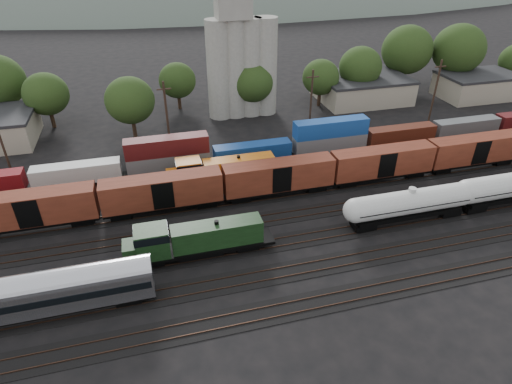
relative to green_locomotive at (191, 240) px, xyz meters
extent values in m
plane|color=black|center=(12.17, 5.00, -2.51)|extent=(600.00, 600.00, 0.00)
cube|color=black|center=(12.17, -10.00, -2.47)|extent=(180.00, 3.20, 0.08)
cube|color=#382319|center=(12.17, -10.72, -2.39)|extent=(180.00, 0.08, 0.16)
cube|color=#382319|center=(12.17, -9.28, -2.39)|extent=(180.00, 0.08, 0.16)
cube|color=black|center=(12.17, -5.00, -2.47)|extent=(180.00, 3.20, 0.08)
cube|color=#382319|center=(12.17, -5.72, -2.39)|extent=(180.00, 0.08, 0.16)
cube|color=#382319|center=(12.17, -4.28, -2.39)|extent=(180.00, 0.08, 0.16)
cube|color=black|center=(12.17, 0.00, -2.47)|extent=(180.00, 3.20, 0.08)
cube|color=#382319|center=(12.17, -0.72, -2.39)|extent=(180.00, 0.08, 0.16)
cube|color=#382319|center=(12.17, 0.72, -2.39)|extent=(180.00, 0.08, 0.16)
cube|color=black|center=(12.17, 5.00, -2.47)|extent=(180.00, 3.20, 0.08)
cube|color=#382319|center=(12.17, 4.28, -2.39)|extent=(180.00, 0.08, 0.16)
cube|color=#382319|center=(12.17, 5.72, -2.39)|extent=(180.00, 0.08, 0.16)
cube|color=black|center=(12.17, 10.00, -2.47)|extent=(180.00, 3.20, 0.08)
cube|color=#382319|center=(12.17, 9.28, -2.39)|extent=(180.00, 0.08, 0.16)
cube|color=#382319|center=(12.17, 10.72, -2.39)|extent=(180.00, 0.08, 0.16)
cube|color=black|center=(12.17, 15.00, -2.47)|extent=(180.00, 3.20, 0.08)
cube|color=#382319|center=(12.17, 14.28, -2.39)|extent=(180.00, 0.08, 0.16)
cube|color=#382319|center=(12.17, 15.72, -2.39)|extent=(180.00, 0.08, 0.16)
cube|color=black|center=(12.17, 20.00, -2.47)|extent=(180.00, 3.20, 0.08)
cube|color=#382319|center=(12.17, 19.28, -2.39)|extent=(180.00, 0.08, 0.16)
cube|color=#382319|center=(12.17, 20.72, -2.39)|extent=(180.00, 0.08, 0.16)
cube|color=black|center=(0.91, 0.00, -1.24)|extent=(16.62, 2.83, 0.39)
cube|color=black|center=(0.91, 0.00, -1.68)|extent=(4.89, 2.15, 0.78)
cube|color=black|center=(2.91, 0.00, 0.28)|extent=(9.97, 2.35, 2.64)
cube|color=black|center=(-4.07, 0.00, 0.57)|extent=(3.52, 2.83, 3.23)
cube|color=black|center=(-4.07, 0.00, 1.60)|extent=(3.62, 2.93, 0.88)
cube|color=black|center=(-6.40, 0.00, -0.16)|extent=(1.56, 2.35, 1.76)
cylinder|color=black|center=(2.91, 0.00, 1.74)|extent=(0.49, 0.49, 0.49)
cube|color=black|center=(-4.40, 0.00, -1.87)|extent=(2.54, 1.95, 0.68)
cube|color=black|center=(6.23, 0.00, -1.87)|extent=(2.54, 1.95, 0.68)
cylinder|color=silver|center=(26.81, 0.00, 0.42)|extent=(14.54, 2.99, 2.99)
sphere|color=silver|center=(19.54, 0.00, 0.42)|extent=(2.99, 2.99, 2.99)
sphere|color=silver|center=(34.08, 0.00, 0.42)|extent=(2.99, 2.99, 2.99)
cylinder|color=silver|center=(26.81, 0.00, 2.13)|extent=(0.93, 0.93, 0.52)
cube|color=black|center=(26.81, 0.00, 0.42)|extent=(14.87, 3.14, 0.08)
cube|color=black|center=(26.81, 0.00, -1.23)|extent=(14.04, 2.27, 0.52)
cube|color=black|center=(20.87, 0.00, -1.85)|extent=(2.68, 2.06, 0.72)
cube|color=black|center=(32.76, 0.00, -1.85)|extent=(2.68, 2.06, 0.72)
sphere|color=silver|center=(35.01, 0.00, 0.58)|extent=(3.17, 3.17, 3.17)
cube|color=black|center=(36.41, 0.00, -1.82)|extent=(2.84, 2.19, 0.76)
cube|color=silver|center=(-15.23, -5.00, 0.05)|extent=(21.87, 2.64, 2.73)
cylinder|color=silver|center=(-15.23, -5.00, 1.42)|extent=(21.87, 2.64, 2.64)
cube|color=black|center=(-15.23, -5.00, 0.38)|extent=(21.43, 2.70, 0.77)
cube|color=black|center=(-15.23, -5.00, -1.40)|extent=(21.87, 2.37, 0.36)
cube|color=black|center=(-6.93, -5.00, -1.90)|extent=(2.37, 1.82, 0.64)
cube|color=black|center=(6.81, 15.00, -1.29)|extent=(16.82, 2.71, 0.37)
cube|color=black|center=(6.81, 15.00, -1.71)|extent=(4.67, 2.06, 0.75)
cube|color=#CB6511|center=(8.82, 15.00, 0.16)|extent=(10.09, 2.24, 2.52)
cube|color=#CB6511|center=(1.76, 15.00, 0.44)|extent=(3.36, 2.71, 3.08)
cube|color=black|center=(1.76, 15.00, 1.42)|extent=(3.46, 2.80, 0.84)
cube|color=#CB6511|center=(-0.59, 15.00, -0.26)|extent=(1.49, 2.24, 1.68)
cylinder|color=black|center=(8.82, 15.00, 1.56)|extent=(0.47, 0.47, 0.47)
cube|color=black|center=(1.43, 15.00, -1.89)|extent=(2.43, 1.87, 0.65)
cube|color=black|center=(12.19, 15.00, -1.89)|extent=(2.43, 1.87, 0.65)
cube|color=black|center=(-17.62, 10.00, -1.31)|extent=(15.00, 2.60, 0.40)
cube|color=#5F2517|center=(-17.62, 10.00, 0.79)|extent=(15.00, 2.90, 3.80)
cube|color=black|center=(-2.22, 10.00, -1.31)|extent=(15.00, 2.60, 0.40)
cube|color=#5F2517|center=(-2.22, 10.00, 0.79)|extent=(15.00, 2.90, 3.80)
cube|color=black|center=(13.18, 10.00, -1.31)|extent=(15.00, 2.60, 0.40)
cube|color=#5F2517|center=(13.18, 10.00, 0.79)|extent=(15.00, 2.90, 3.80)
cube|color=black|center=(28.58, 10.00, -1.31)|extent=(15.00, 2.60, 0.40)
cube|color=#5F2517|center=(28.58, 10.00, 0.79)|extent=(15.00, 2.90, 3.80)
cube|color=black|center=(43.98, 10.00, -1.31)|extent=(15.00, 2.60, 0.40)
cube|color=#5F2517|center=(43.98, 10.00, 0.79)|extent=(15.00, 2.90, 3.80)
cube|color=black|center=(12.17, 20.00, -2.01)|extent=(160.00, 2.60, 0.60)
cube|color=silver|center=(-13.45, 20.00, -0.41)|extent=(12.00, 2.40, 2.60)
cube|color=#5C5F61|center=(-0.65, 20.00, -0.41)|extent=(12.00, 2.40, 2.60)
cube|color=#441010|center=(-0.65, 20.00, 2.19)|extent=(12.00, 2.40, 2.60)
cube|color=navy|center=(12.15, 20.00, -0.41)|extent=(12.00, 2.40, 2.60)
cube|color=slate|center=(24.95, 20.00, -0.41)|extent=(12.00, 2.40, 2.60)
cube|color=navy|center=(24.95, 20.00, 2.19)|extent=(12.00, 2.40, 2.60)
cube|color=#481C10|center=(37.75, 20.00, -0.41)|extent=(12.00, 2.40, 2.60)
cube|color=#4F5154|center=(50.55, 20.00, -0.41)|extent=(12.00, 2.40, 2.60)
cylinder|color=gray|center=(11.17, 41.00, 6.49)|extent=(4.40, 4.40, 18.00)
cylinder|color=gray|center=(14.17, 41.00, 6.49)|extent=(4.40, 4.40, 18.00)
cylinder|color=gray|center=(17.17, 41.00, 6.49)|extent=(4.40, 4.40, 18.00)
cylinder|color=gray|center=(20.17, 41.00, 6.49)|extent=(4.40, 4.40, 18.00)
cube|color=#9E937F|center=(42.17, 43.00, -0.21)|extent=(18.00, 14.00, 4.60)
cube|color=#232326|center=(42.17, 43.00, 2.34)|extent=(18.36, 14.28, 0.50)
cube|color=#9E937F|center=(67.17, 38.00, -0.21)|extent=(16.00, 10.00, 4.60)
cube|color=#232326|center=(67.17, 38.00, 2.34)|extent=(16.32, 10.20, 0.50)
cylinder|color=black|center=(-28.32, 48.85, -0.71)|extent=(0.70, 0.70, 3.61)
cylinder|color=black|center=(-19.75, 43.74, -1.06)|extent=(0.70, 0.70, 2.91)
ellipsoid|color=#273E17|center=(-19.75, 43.74, 3.82)|extent=(7.89, 7.89, 7.47)
cylinder|color=black|center=(-5.30, 35.39, -0.98)|extent=(0.70, 0.70, 3.07)
ellipsoid|color=#273E17|center=(-5.30, 35.39, 4.17)|extent=(8.33, 8.33, 7.90)
cylinder|color=black|center=(3.90, 47.43, -1.17)|extent=(0.70, 0.70, 2.69)
ellipsoid|color=#273E17|center=(3.90, 47.43, 3.34)|extent=(7.29, 7.29, 6.91)
cylinder|color=black|center=(17.55, 40.65, -1.04)|extent=(0.70, 0.70, 2.94)
ellipsoid|color=#273E17|center=(17.55, 40.65, 3.89)|extent=(7.98, 7.98, 7.56)
cylinder|color=black|center=(32.04, 41.72, -1.15)|extent=(0.70, 0.70, 2.74)
ellipsoid|color=#273E17|center=(32.04, 41.72, 3.45)|extent=(7.43, 7.43, 7.04)
cylinder|color=black|center=(41.20, 42.84, -0.90)|extent=(0.70, 0.70, 3.24)
ellipsoid|color=#273E17|center=(41.20, 42.84, 4.54)|extent=(8.79, 8.79, 8.33)
cylinder|color=black|center=(54.37, 47.03, -0.49)|extent=(0.70, 0.70, 4.04)
ellipsoid|color=#273E17|center=(54.37, 47.03, 6.29)|extent=(10.96, 10.96, 10.39)
cylinder|color=black|center=(65.14, 43.89, -0.45)|extent=(0.70, 0.70, 4.13)
ellipsoid|color=#273E17|center=(65.14, 43.89, 6.49)|extent=(11.22, 11.22, 10.63)
cylinder|color=black|center=(79.38, 41.43, -1.10)|extent=(0.70, 0.70, 2.83)
cylinder|color=black|center=(0.17, 27.00, 3.49)|extent=(0.36, 0.36, 12.00)
cube|color=black|center=(0.17, 27.00, 8.29)|extent=(2.20, 0.18, 0.18)
cylinder|color=black|center=(24.17, 27.00, 3.49)|extent=(0.36, 0.36, 12.00)
cube|color=black|center=(24.17, 27.00, 8.29)|extent=(2.20, 0.18, 0.18)
cylinder|color=black|center=(48.17, 27.00, 3.49)|extent=(0.36, 0.36, 12.00)
cube|color=black|center=(48.17, 27.00, 8.29)|extent=(2.20, 0.18, 0.18)
ellipsoid|color=#59665B|center=(52.17, 265.00, -25.26)|extent=(520.00, 286.00, 130.00)
ellipsoid|color=#59665B|center=(272.17, 265.00, -20.01)|extent=(400.00, 220.00, 100.00)
camera|label=1|loc=(-2.71, -37.46, 28.76)|focal=30.00mm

